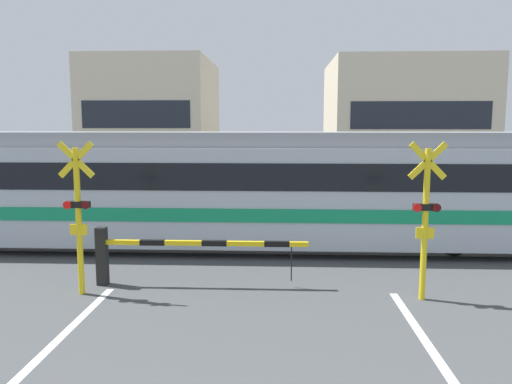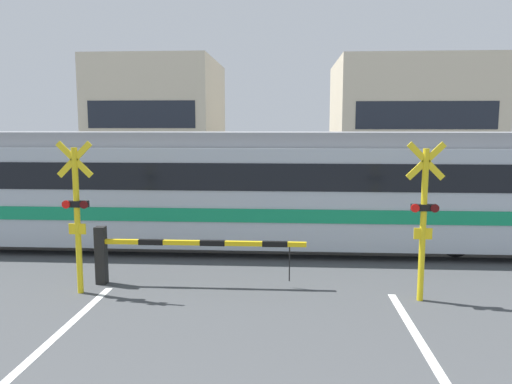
{
  "view_description": "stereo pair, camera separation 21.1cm",
  "coord_description": "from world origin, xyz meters",
  "px_view_note": "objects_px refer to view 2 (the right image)",
  "views": [
    {
      "loc": [
        0.55,
        -1.89,
        3.14
      ],
      "look_at": [
        0.0,
        9.69,
        1.6
      ],
      "focal_mm": 35.0,
      "sensor_mm": 36.0,
      "label": 1
    },
    {
      "loc": [
        0.76,
        -1.88,
        3.14
      ],
      "look_at": [
        0.0,
        9.69,
        1.6
      ],
      "focal_mm": 35.0,
      "sensor_mm": 36.0,
      "label": 2
    }
  ],
  "objects_px": {
    "crossing_barrier_near": "(155,249)",
    "crossing_barrier_far": "(324,205)",
    "crossing_signal_left": "(77,211)",
    "crossing_signal_right": "(424,215)",
    "pedestrian": "(273,189)",
    "commuter_train": "(191,185)"
  },
  "relations": [
    {
      "from": "crossing_signal_left",
      "to": "pedestrian",
      "type": "bearing_deg",
      "value": 69.62
    },
    {
      "from": "commuter_train",
      "to": "pedestrian",
      "type": "xyz_separation_m",
      "value": [
        1.96,
        5.13,
        -0.73
      ]
    },
    {
      "from": "crossing_signal_left",
      "to": "crossing_signal_right",
      "type": "distance_m",
      "value": 6.31
    },
    {
      "from": "crossing_barrier_near",
      "to": "pedestrian",
      "type": "distance_m",
      "value": 8.68
    },
    {
      "from": "commuter_train",
      "to": "crossing_signal_left",
      "type": "bearing_deg",
      "value": -109.6
    },
    {
      "from": "crossing_barrier_far",
      "to": "pedestrian",
      "type": "xyz_separation_m",
      "value": [
        -1.68,
        2.59,
        0.15
      ]
    },
    {
      "from": "crossing_barrier_near",
      "to": "commuter_train",
      "type": "bearing_deg",
      "value": 88.41
    },
    {
      "from": "commuter_train",
      "to": "pedestrian",
      "type": "bearing_deg",
      "value": 69.03
    },
    {
      "from": "crossing_signal_right",
      "to": "pedestrian",
      "type": "height_order",
      "value": "crossing_signal_right"
    },
    {
      "from": "crossing_barrier_far",
      "to": "pedestrian",
      "type": "relative_size",
      "value": 2.7
    },
    {
      "from": "commuter_train",
      "to": "crossing_barrier_far",
      "type": "xyz_separation_m",
      "value": [
        3.65,
        2.53,
        -0.88
      ]
    },
    {
      "from": "crossing_barrier_near",
      "to": "crossing_barrier_far",
      "type": "bearing_deg",
      "value": 57.35
    },
    {
      "from": "crossing_signal_right",
      "to": "crossing_signal_left",
      "type": "bearing_deg",
      "value": 180.0
    },
    {
      "from": "crossing_barrier_far",
      "to": "crossing_signal_right",
      "type": "xyz_separation_m",
      "value": [
        1.29,
        -6.41,
        0.85
      ]
    },
    {
      "from": "crossing_barrier_near",
      "to": "crossing_signal_left",
      "type": "height_order",
      "value": "crossing_signal_left"
    },
    {
      "from": "crossing_barrier_near",
      "to": "crossing_signal_left",
      "type": "relative_size",
      "value": 1.45
    },
    {
      "from": "commuter_train",
      "to": "pedestrian",
      "type": "distance_m",
      "value": 5.54
    },
    {
      "from": "pedestrian",
      "to": "commuter_train",
      "type": "bearing_deg",
      "value": -110.97
    },
    {
      "from": "crossing_barrier_near",
      "to": "crossing_barrier_far",
      "type": "relative_size",
      "value": 1.0
    },
    {
      "from": "commuter_train",
      "to": "crossing_barrier_near",
      "type": "height_order",
      "value": "commuter_train"
    },
    {
      "from": "crossing_barrier_far",
      "to": "crossing_signal_left",
      "type": "xyz_separation_m",
      "value": [
        -5.03,
        -6.41,
        0.85
      ]
    },
    {
      "from": "crossing_barrier_near",
      "to": "crossing_barrier_far",
      "type": "height_order",
      "value": "same"
    }
  ]
}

